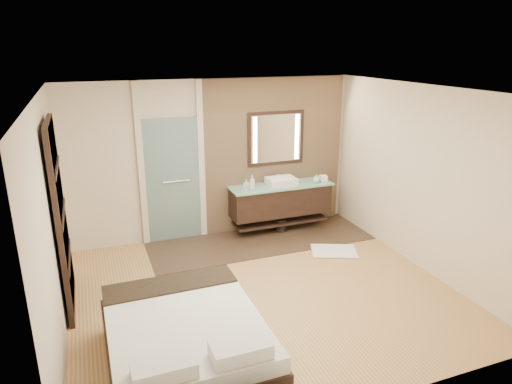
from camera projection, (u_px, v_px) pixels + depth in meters
name	position (u px, v px, depth m)	size (l,w,h in m)	color
floor	(262.00, 292.00, 6.24)	(5.00, 5.00, 0.00)	#A37044
tile_strip	(261.00, 240.00, 7.87)	(3.80, 1.30, 0.01)	#39271F
stone_wall	(275.00, 154.00, 8.16)	(2.60, 0.08, 2.70)	tan
vanity	(280.00, 200.00, 8.14)	(1.85, 0.55, 0.88)	black
mirror_unit	(276.00, 138.00, 8.02)	(1.06, 0.04, 0.96)	black
frosted_door	(172.00, 175.00, 7.60)	(1.10, 0.12, 2.70)	#9EC8C8
shoji_partition	(61.00, 217.00, 5.58)	(0.06, 1.20, 2.40)	black
bed	(186.00, 343.00, 4.68)	(1.55, 1.93, 0.74)	black
bath_mat	(334.00, 251.00, 7.43)	(0.72, 0.50, 0.02)	white
waste_bin	(281.00, 225.00, 8.22)	(0.19, 0.19, 0.23)	black
tissue_box	(323.00, 178.00, 8.26)	(0.12, 0.12, 0.10)	white
soap_bottle_a	(252.00, 182.00, 7.76)	(0.09, 0.10, 0.25)	silver
soap_bottle_b	(246.00, 184.00, 7.82)	(0.07, 0.07, 0.16)	#B2B2B2
soap_bottle_c	(316.00, 179.00, 8.14)	(0.12, 0.12, 0.15)	#A5D0CF
cup	(317.00, 179.00, 8.26)	(0.11, 0.11, 0.09)	silver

